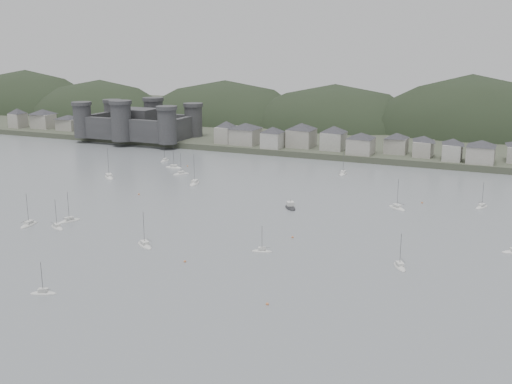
% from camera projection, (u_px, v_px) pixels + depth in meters
% --- Properties ---
extents(ground, '(900.00, 900.00, 0.00)m').
position_uv_depth(ground, '(127.00, 286.00, 144.63)').
color(ground, slate).
rests_on(ground, ground).
extents(far_shore_land, '(900.00, 250.00, 3.00)m').
position_uv_depth(far_shore_land, '(391.00, 126.00, 406.07)').
color(far_shore_land, '#383D2D').
rests_on(far_shore_land, ground).
extents(forested_ridge, '(851.55, 103.94, 102.57)m').
position_uv_depth(forested_ridge, '(389.00, 152.00, 384.50)').
color(forested_ridge, black).
rests_on(forested_ridge, ground).
extents(castle, '(66.00, 43.00, 20.00)m').
position_uv_depth(castle, '(138.00, 123.00, 348.89)').
color(castle, '#343436').
rests_on(castle, far_shore_land).
extents(waterfront_town, '(451.48, 28.46, 12.92)m').
position_uv_depth(waterfront_town, '(450.00, 146.00, 285.33)').
color(waterfront_town, gray).
rests_on(waterfront_town, far_shore_land).
extents(moored_fleet, '(254.89, 174.52, 13.65)m').
position_uv_depth(moored_fleet, '(201.00, 211.00, 208.04)').
color(moored_fleet, silver).
rests_on(moored_fleet, ground).
extents(motor_launch_far, '(7.20, 8.38, 3.95)m').
position_uv_depth(motor_launch_far, '(290.00, 207.00, 212.12)').
color(motor_launch_far, black).
rests_on(motor_launch_far, ground).
extents(mooring_buoys, '(184.27, 126.68, 0.70)m').
position_uv_depth(mooring_buoys, '(243.00, 221.00, 196.86)').
color(mooring_buoys, '#CC7444').
rests_on(mooring_buoys, ground).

